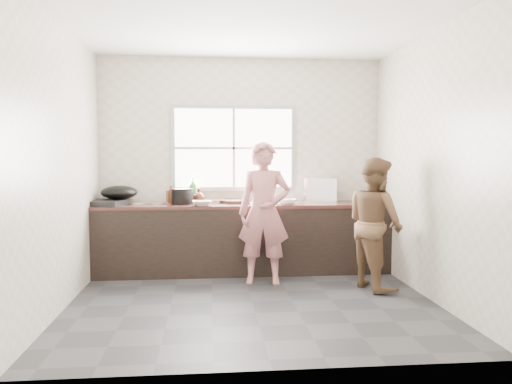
{
  "coord_description": "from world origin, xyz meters",
  "views": [
    {
      "loc": [
        -0.42,
        -4.86,
        1.46
      ],
      "look_at": [
        0.1,
        0.65,
        1.05
      ],
      "focal_mm": 35.0,
      "sensor_mm": 36.0,
      "label": 1
    }
  ],
  "objects": [
    {
      "name": "bowl_crabs",
      "position": [
        0.52,
        1.08,
        0.89
      ],
      "size": [
        0.19,
        0.19,
        0.06
      ],
      "primitive_type": "imported",
      "rotation": [
        0.0,
        0.0,
        0.05
      ],
      "color": "white",
      "rests_on": "countertop"
    },
    {
      "name": "faucet",
      "position": [
        0.35,
        1.49,
        1.01
      ],
      "size": [
        0.02,
        0.02,
        0.3
      ],
      "primitive_type": "cylinder",
      "color": "silver",
      "rests_on": "countertop"
    },
    {
      "name": "pot_lid_right",
      "position": [
        -1.07,
        1.41,
        0.87
      ],
      "size": [
        0.34,
        0.34,
        0.01
      ],
      "primitive_type": "cylinder",
      "rotation": [
        0.0,
        0.0,
        -0.32
      ],
      "color": "#A7AAAD",
      "rests_on": "countertop"
    },
    {
      "name": "wall_front",
      "position": [
        0.0,
        -1.6,
        1.35
      ],
      "size": [
        3.6,
        0.01,
        2.7
      ],
      "primitive_type": "cube",
      "color": "beige",
      "rests_on": "ground"
    },
    {
      "name": "bottle_green",
      "position": [
        -0.62,
        1.5,
        1.02
      ],
      "size": [
        0.16,
        0.16,
        0.32
      ],
      "primitive_type": "imported",
      "rotation": [
        0.0,
        0.0,
        0.38
      ],
      "color": "#3B832B",
      "rests_on": "countertop"
    },
    {
      "name": "cabinet",
      "position": [
        0.0,
        1.29,
        0.41
      ],
      "size": [
        3.6,
        0.62,
        0.82
      ],
      "primitive_type": "cube",
      "color": "black",
      "rests_on": "floor"
    },
    {
      "name": "black_pot",
      "position": [
        -0.75,
        1.29,
        0.96
      ],
      "size": [
        0.34,
        0.34,
        0.19
      ],
      "primitive_type": "cylinder",
      "rotation": [
        0.0,
        0.0,
        0.35
      ],
      "color": "black",
      "rests_on": "countertop"
    },
    {
      "name": "wall_left",
      "position": [
        -1.8,
        0.0,
        1.35
      ],
      "size": [
        0.01,
        3.2,
        2.7
      ],
      "primitive_type": "cube",
      "color": "silver",
      "rests_on": "ground"
    },
    {
      "name": "cutting_board",
      "position": [
        -0.1,
        1.39,
        0.88
      ],
      "size": [
        0.48,
        0.48,
        0.04
      ],
      "primitive_type": "cylinder",
      "rotation": [
        0.0,
        0.0,
        0.33
      ],
      "color": "black",
      "rests_on": "countertop"
    },
    {
      "name": "window_glazing",
      "position": [
        -0.1,
        1.57,
        1.55
      ],
      "size": [
        1.5,
        0.01,
        1.0
      ],
      "primitive_type": "cube",
      "color": "white",
      "rests_on": "window_frame"
    },
    {
      "name": "dish_rack",
      "position": [
        1.03,
        1.44,
        1.01
      ],
      "size": [
        0.49,
        0.41,
        0.31
      ],
      "primitive_type": "cube",
      "rotation": [
        0.0,
        0.0,
        -0.36
      ],
      "color": "white",
      "rests_on": "countertop"
    },
    {
      "name": "bowl_held",
      "position": [
        0.26,
        1.08,
        0.89
      ],
      "size": [
        0.24,
        0.24,
        0.06
      ],
      "primitive_type": "imported",
      "rotation": [
        0.0,
        0.0,
        0.32
      ],
      "color": "white",
      "rests_on": "countertop"
    },
    {
      "name": "person_side",
      "position": [
        1.39,
        0.4,
        0.72
      ],
      "size": [
        0.73,
        0.83,
        1.44
      ],
      "primitive_type": "imported",
      "rotation": [
        0.0,
        0.0,
        1.87
      ],
      "color": "brown",
      "rests_on": "floor"
    },
    {
      "name": "pot_lid_left",
      "position": [
        -1.32,
        1.44,
        0.87
      ],
      "size": [
        0.35,
        0.35,
        0.01
      ],
      "primitive_type": "cylinder",
      "rotation": [
        0.0,
        0.0,
        0.33
      ],
      "color": "silver",
      "rests_on": "countertop"
    },
    {
      "name": "wok",
      "position": [
        -1.52,
        1.36,
        1.0
      ],
      "size": [
        0.59,
        0.59,
        0.17
      ],
      "primitive_type": "ellipsoid",
      "rotation": [
        0.0,
        0.0,
        -0.43
      ],
      "color": "black",
      "rests_on": "burner"
    },
    {
      "name": "plate_food",
      "position": [
        -0.7,
        1.46,
        0.87
      ],
      "size": [
        0.3,
        0.3,
        0.02
      ],
      "primitive_type": "cylinder",
      "rotation": [
        0.0,
        0.0,
        0.38
      ],
      "color": "silver",
      "rests_on": "countertop"
    },
    {
      "name": "wall_back",
      "position": [
        0.0,
        1.6,
        1.35
      ],
      "size": [
        3.6,
        0.01,
        2.7
      ],
      "primitive_type": "cube",
      "color": "beige",
      "rests_on": "ground"
    },
    {
      "name": "countertop",
      "position": [
        0.0,
        1.29,
        0.84
      ],
      "size": [
        3.6,
        0.64,
        0.04
      ],
      "primitive_type": "cube",
      "color": "#381C17",
      "rests_on": "cabinet"
    },
    {
      "name": "woman",
      "position": [
        0.2,
        0.74,
        0.75
      ],
      "size": [
        0.59,
        0.43,
        1.51
      ],
      "primitive_type": "imported",
      "rotation": [
        0.0,
        0.0,
        -0.14
      ],
      "color": "#C27475",
      "rests_on": "floor"
    },
    {
      "name": "burner",
      "position": [
        -1.65,
        1.22,
        0.89
      ],
      "size": [
        0.51,
        0.51,
        0.06
      ],
      "primitive_type": "cube",
      "rotation": [
        0.0,
        0.0,
        -0.25
      ],
      "color": "black",
      "rests_on": "countertop"
    },
    {
      "name": "bottle_brown_short",
      "position": [
        -0.55,
        1.42,
        0.95
      ],
      "size": [
        0.17,
        0.17,
        0.17
      ],
      "primitive_type": "imported",
      "rotation": [
        0.0,
        0.0,
        -0.27
      ],
      "color": "#451D11",
      "rests_on": "countertop"
    },
    {
      "name": "floor",
      "position": [
        0.0,
        0.0,
        -0.01
      ],
      "size": [
        3.6,
        3.2,
        0.01
      ],
      "primitive_type": "cube",
      "color": "#2B2B2D",
      "rests_on": "ground"
    },
    {
      "name": "cleaver",
      "position": [
        -0.31,
        1.33,
        0.9
      ],
      "size": [
        0.19,
        0.12,
        0.01
      ],
      "primitive_type": "cube",
      "rotation": [
        0.0,
        0.0,
        0.21
      ],
      "color": "#B9BCC0",
      "rests_on": "cutting_board"
    },
    {
      "name": "ceiling",
      "position": [
        0.0,
        0.0,
        2.71
      ],
      "size": [
        3.6,
        3.2,
        0.01
      ],
      "primitive_type": "cube",
      "color": "silver",
      "rests_on": "wall_back"
    },
    {
      "name": "window_frame",
      "position": [
        -0.1,
        1.59,
        1.55
      ],
      "size": [
        1.6,
        0.05,
        1.1
      ],
      "primitive_type": "cube",
      "color": "#9EA0A5",
      "rests_on": "wall_back"
    },
    {
      "name": "wall_right",
      "position": [
        1.8,
        0.0,
        1.35
      ],
      "size": [
        0.01,
        3.2,
        2.7
      ],
      "primitive_type": "cube",
      "color": "beige",
      "rests_on": "ground"
    },
    {
      "name": "sink",
      "position": [
        0.35,
        1.29,
        0.86
      ],
      "size": [
        0.55,
        0.45,
        0.02
      ],
      "primitive_type": "cube",
      "color": "silver",
      "rests_on": "countertop"
    },
    {
      "name": "glass_jar",
      "position": [
        -0.85,
        1.47,
        0.91
      ],
      "size": [
        0.1,
        0.1,
        0.11
      ],
      "primitive_type": "cylinder",
      "rotation": [
        0.0,
        0.0,
        0.39
      ],
      "color": "silver",
      "rests_on": "countertop"
    },
    {
      "name": "bowl_mince",
      "position": [
        -0.5,
        1.08,
        0.89
      ],
      "size": [
        0.26,
        0.26,
        0.06
      ],
      "primitive_type": "imported",
      "rotation": [
        0.0,
        0.0,
        0.09
      ],
      "color": "silver",
      "rests_on": "countertop"
    },
    {
      "name": "bottle_brown_tall",
      "position": [
        -0.91,
        1.52,
        0.96
      ],
      "size": [
        0.11,
        0.11,
        0.2
      ],
      "primitive_type": "imported",
      "rotation": [
        0.0,
        0.0,
        0.32
      ],
      "color": "#502814",
      "rests_on": "countertop"
    }
  ]
}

